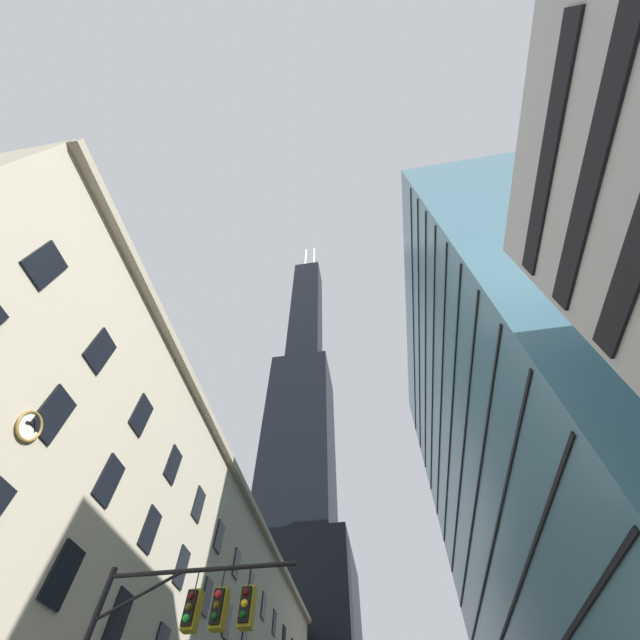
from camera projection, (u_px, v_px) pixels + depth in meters
name	position (u px, v px, depth m)	size (l,w,h in m)	color
dark_skyscraper	(298.00, 483.00, 96.69)	(25.42, 25.42, 196.66)	black
glass_office_midrise	(523.00, 443.00, 41.00)	(15.18, 46.08, 54.64)	teal
traffic_signal_mast	(176.00, 636.00, 11.04)	(6.44, 0.63, 6.96)	black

